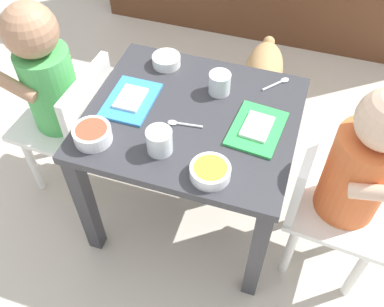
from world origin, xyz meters
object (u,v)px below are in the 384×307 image
(seated_child_right, at_px, (356,171))
(water_cup_right, at_px, (220,84))
(spoon_by_left_tray, at_px, (278,83))
(dining_table, at_px, (192,136))
(spoon_by_right_tray, at_px, (181,124))
(water_cup_left, at_px, (159,142))
(food_tray_right, at_px, (257,127))
(seated_child_left, at_px, (52,83))
(cereal_bowl_left_side, at_px, (166,60))
(food_tray_left, at_px, (131,99))
(veggie_bowl_far, at_px, (92,134))
(dog, at_px, (263,77))
(veggie_bowl_near, at_px, (210,171))

(seated_child_right, bearing_deg, water_cup_right, 159.15)
(water_cup_right, height_order, spoon_by_left_tray, water_cup_right)
(dining_table, xyz_separation_m, spoon_by_right_tray, (-0.02, -0.04, 0.09))
(water_cup_left, bearing_deg, food_tray_right, 34.03)
(seated_child_left, relative_size, cereal_bowl_left_side, 8.27)
(spoon_by_left_tray, bearing_deg, water_cup_right, -150.89)
(food_tray_left, xyz_separation_m, veggie_bowl_far, (-0.04, -0.17, 0.02))
(food_tray_right, relative_size, spoon_by_left_tray, 2.26)
(seated_child_left, relative_size, water_cup_right, 11.30)
(veggie_bowl_far, bearing_deg, water_cup_left, 6.71)
(dog, relative_size, spoon_by_left_tray, 5.18)
(food_tray_left, height_order, veggie_bowl_far, veggie_bowl_far)
(seated_child_left, height_order, veggie_bowl_far, seated_child_left)
(seated_child_right, relative_size, veggie_bowl_near, 7.06)
(dog, xyz_separation_m, water_cup_left, (-0.16, -0.71, 0.31))
(seated_child_left, relative_size, spoon_by_left_tray, 8.56)
(water_cup_left, xyz_separation_m, water_cup_right, (0.09, 0.27, -0.00))
(water_cup_left, xyz_separation_m, spoon_by_left_tray, (0.25, 0.35, -0.03))
(veggie_bowl_near, height_order, spoon_by_left_tray, veggie_bowl_near)
(dining_table, height_order, food_tray_right, food_tray_right)
(dog, xyz_separation_m, spoon_by_left_tray, (0.09, -0.36, 0.28))
(food_tray_right, xyz_separation_m, spoon_by_right_tray, (-0.20, -0.05, -0.00))
(water_cup_left, relative_size, spoon_by_right_tray, 0.68)
(seated_child_right, xyz_separation_m, food_tray_right, (-0.27, 0.04, 0.03))
(food_tray_left, distance_m, water_cup_left, 0.21)
(food_tray_right, bearing_deg, seated_child_left, 178.89)
(seated_child_right, bearing_deg, seated_child_left, 176.55)
(dining_table, distance_m, dog, 0.61)
(veggie_bowl_near, relative_size, spoon_by_right_tray, 1.02)
(water_cup_right, bearing_deg, veggie_bowl_near, -78.61)
(water_cup_left, bearing_deg, spoon_by_right_tray, 77.29)
(spoon_by_left_tray, bearing_deg, water_cup_left, -124.72)
(seated_child_right, distance_m, veggie_bowl_far, 0.69)
(seated_child_left, bearing_deg, veggie_bowl_far, -38.03)
(seated_child_left, distance_m, water_cup_right, 0.52)
(veggie_bowl_far, relative_size, cereal_bowl_left_side, 1.16)
(spoon_by_right_tray, bearing_deg, seated_child_right, 0.73)
(dining_table, xyz_separation_m, seated_child_right, (0.46, -0.04, 0.06))
(spoon_by_left_tray, distance_m, spoon_by_right_tray, 0.34)
(food_tray_left, xyz_separation_m, food_tray_right, (0.37, 0.00, 0.00))
(seated_child_right, distance_m, veggie_bowl_near, 0.38)
(water_cup_left, height_order, spoon_by_right_tray, water_cup_left)
(water_cup_left, distance_m, water_cup_right, 0.28)
(water_cup_right, xyz_separation_m, spoon_by_left_tray, (0.16, 0.09, -0.02))
(seated_child_left, distance_m, veggie_bowl_near, 0.60)
(dining_table, distance_m, spoon_by_left_tray, 0.31)
(dog, xyz_separation_m, food_tray_right, (0.07, -0.56, 0.28))
(veggie_bowl_far, relative_size, spoon_by_right_tray, 1.02)
(dining_table, height_order, cereal_bowl_left_side, cereal_bowl_left_side)
(veggie_bowl_far, relative_size, spoon_by_left_tray, 1.20)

